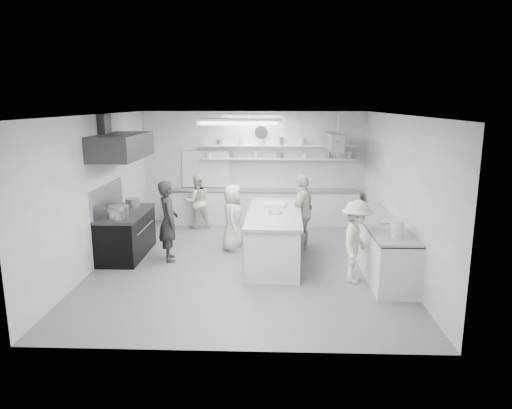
{
  "coord_description": "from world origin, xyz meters",
  "views": [
    {
      "loc": [
        0.53,
        -9.14,
        3.24
      ],
      "look_at": [
        0.17,
        0.6,
        1.1
      ],
      "focal_mm": 32.83,
      "sensor_mm": 36.0,
      "label": 1
    }
  ],
  "objects_px": {
    "back_counter": "(264,207)",
    "cook_stove": "(168,221)",
    "prep_island": "(274,237)",
    "stove": "(127,235)",
    "right_counter": "(380,245)",
    "cook_back": "(197,201)"
  },
  "relations": [
    {
      "from": "cook_stove",
      "to": "cook_back",
      "type": "xyz_separation_m",
      "value": [
        0.18,
        2.57,
        -0.13
      ]
    },
    {
      "from": "prep_island",
      "to": "cook_stove",
      "type": "relative_size",
      "value": 1.61
    },
    {
      "from": "stove",
      "to": "cook_stove",
      "type": "xyz_separation_m",
      "value": [
        0.98,
        -0.27,
        0.39
      ]
    },
    {
      "from": "back_counter",
      "to": "cook_back",
      "type": "xyz_separation_m",
      "value": [
        -1.74,
        -0.49,
        0.25
      ]
    },
    {
      "from": "right_counter",
      "to": "cook_stove",
      "type": "relative_size",
      "value": 1.97
    },
    {
      "from": "prep_island",
      "to": "stove",
      "type": "bearing_deg",
      "value": 177.57
    },
    {
      "from": "back_counter",
      "to": "right_counter",
      "type": "distance_m",
      "value": 4.13
    },
    {
      "from": "right_counter",
      "to": "cook_back",
      "type": "height_order",
      "value": "cook_back"
    },
    {
      "from": "right_counter",
      "to": "cook_stove",
      "type": "bearing_deg",
      "value": 175.53
    },
    {
      "from": "back_counter",
      "to": "cook_stove",
      "type": "bearing_deg",
      "value": -122.08
    },
    {
      "from": "prep_island",
      "to": "cook_stove",
      "type": "height_order",
      "value": "cook_stove"
    },
    {
      "from": "right_counter",
      "to": "cook_stove",
      "type": "height_order",
      "value": "cook_stove"
    },
    {
      "from": "right_counter",
      "to": "cook_stove",
      "type": "distance_m",
      "value": 4.3
    },
    {
      "from": "stove",
      "to": "back_counter",
      "type": "distance_m",
      "value": 4.03
    },
    {
      "from": "prep_island",
      "to": "right_counter",
      "type": "bearing_deg",
      "value": -8.68
    },
    {
      "from": "stove",
      "to": "right_counter",
      "type": "relative_size",
      "value": 0.55
    },
    {
      "from": "right_counter",
      "to": "cook_stove",
      "type": "xyz_separation_m",
      "value": [
        -4.27,
        0.33,
        0.37
      ]
    },
    {
      "from": "prep_island",
      "to": "cook_back",
      "type": "relative_size",
      "value": 1.9
    },
    {
      "from": "back_counter",
      "to": "cook_stove",
      "type": "height_order",
      "value": "cook_stove"
    },
    {
      "from": "stove",
      "to": "prep_island",
      "type": "xyz_separation_m",
      "value": [
        3.16,
        -0.22,
        0.05
      ]
    },
    {
      "from": "prep_island",
      "to": "cook_stove",
      "type": "xyz_separation_m",
      "value": [
        -2.19,
        -0.04,
        0.34
      ]
    },
    {
      "from": "stove",
      "to": "cook_stove",
      "type": "distance_m",
      "value": 1.09
    }
  ]
}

